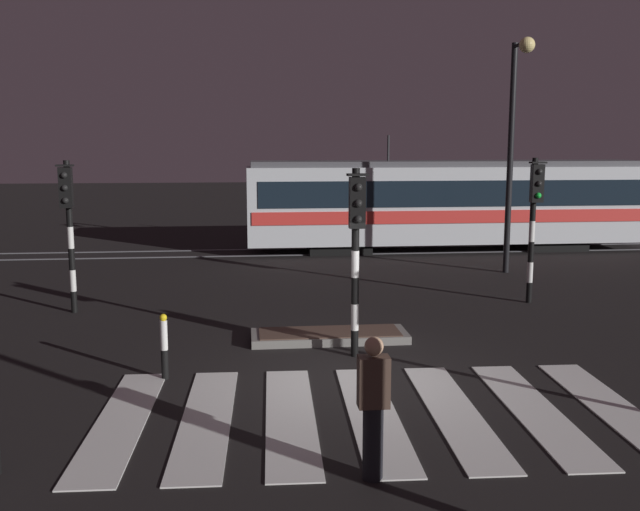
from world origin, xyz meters
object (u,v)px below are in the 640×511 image
tram (446,202)px  traffic_light_median_centre (356,234)px  traffic_light_corner_far_left (68,214)px  traffic_light_corner_far_right (534,208)px  pedestrian_waiting_at_kerb (373,407)px  street_lamp_trackside_right (515,127)px  bollard_island_edge (164,346)px

tram → traffic_light_median_centre: bearing=-112.6°
traffic_light_corner_far_left → traffic_light_median_centre: size_ratio=1.02×
traffic_light_median_centre → tram: (5.29, 12.69, -0.53)m
traffic_light_corner_far_right → tram: bearing=87.7°
traffic_light_corner_far_left → pedestrian_waiting_at_kerb: 10.39m
street_lamp_trackside_right → bollard_island_edge: size_ratio=6.11×
traffic_light_corner_far_right → tram: tram is taller
traffic_light_corner_far_right → pedestrian_waiting_at_kerb: (-5.46, -8.63, -1.45)m
street_lamp_trackside_right → traffic_light_corner_far_right: bearing=-103.5°
traffic_light_corner_far_right → tram: 8.78m
bollard_island_edge → street_lamp_trackside_right: bearing=43.3°
traffic_light_median_centre → street_lamp_trackside_right: (5.86, 7.80, 2.06)m
tram → bollard_island_edge: 16.09m
tram → bollard_island_edge: bearing=-122.5°
traffic_light_corner_far_left → tram: 14.17m
traffic_light_median_centre → tram: tram is taller
pedestrian_waiting_at_kerb → bollard_island_edge: bearing=126.0°
traffic_light_corner_far_right → street_lamp_trackside_right: (0.92, 3.87, 2.00)m
traffic_light_median_centre → traffic_light_corner_far_right: traffic_light_corner_far_right is taller
tram → pedestrian_waiting_at_kerb: size_ratio=8.51×
traffic_light_corner_far_right → street_lamp_trackside_right: size_ratio=0.52×
street_lamp_trackside_right → tram: (-0.57, 4.89, -2.59)m
bollard_island_edge → traffic_light_corner_far_right: bearing=30.1°
street_lamp_trackside_right → tram: size_ratio=0.47×
street_lamp_trackside_right → pedestrian_waiting_at_kerb: street_lamp_trackside_right is taller
traffic_light_median_centre → traffic_light_corner_far_right: size_ratio=0.97×
tram → pedestrian_waiting_at_kerb: tram is taller
traffic_light_corner_far_left → bollard_island_edge: (2.61, -4.90, -1.75)m
street_lamp_trackside_right → tram: street_lamp_trackside_right is taller
traffic_light_median_centre → pedestrian_waiting_at_kerb: (-0.53, -4.70, -1.39)m
traffic_light_median_centre → bollard_island_edge: traffic_light_median_centre is taller
pedestrian_waiting_at_kerb → bollard_island_edge: pedestrian_waiting_at_kerb is taller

